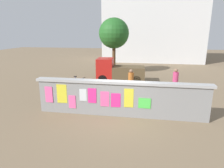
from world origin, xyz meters
TOP-DOWN VIEW (x-y plane):
  - ground at (0.00, 8.00)m, footprint 60.00×60.00m
  - poster_wall at (-0.01, -0.00)m, footprint 7.99×0.42m
  - auto_rickshaw_truck at (-0.95, 6.20)m, footprint 3.67×1.69m
  - motorcycle at (1.77, 2.69)m, footprint 1.90×0.56m
  - bicycle_near at (-1.95, 2.29)m, footprint 1.71×0.44m
  - bicycle_far at (-3.33, 3.64)m, footprint 1.69×0.48m
  - person_walking at (2.98, 3.88)m, footprint 0.44×0.44m
  - person_bystander at (0.25, 3.23)m, footprint 0.46×0.46m
  - tree_roadside at (-1.76, 9.25)m, footprint 2.68×2.68m
  - building_background at (1.90, 18.91)m, footprint 12.89×5.81m

SIDE VIEW (x-z plane):
  - ground at x=0.00m, z-range 0.00..0.00m
  - bicycle_near at x=-1.95m, z-range -0.11..0.84m
  - bicycle_far at x=-3.33m, z-range -0.11..0.84m
  - motorcycle at x=1.77m, z-range 0.03..0.90m
  - poster_wall at x=-0.01m, z-range 0.02..1.69m
  - auto_rickshaw_truck at x=-0.95m, z-range -0.02..1.83m
  - person_walking at x=2.98m, z-range 0.18..1.80m
  - person_bystander at x=0.25m, z-range 0.18..1.80m
  - tree_roadside at x=-1.76m, z-range 1.14..6.17m
  - building_background at x=1.90m, z-range 0.02..9.13m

